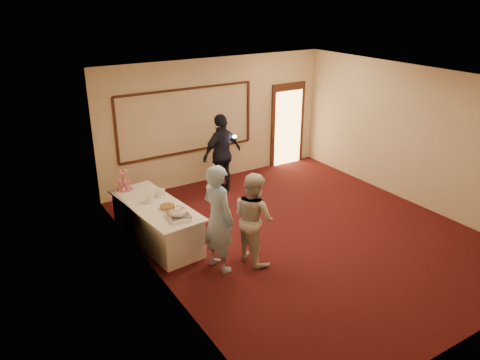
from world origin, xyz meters
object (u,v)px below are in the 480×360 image
object	(u,v)px
plate_stack_b	(160,193)
man	(218,218)
pavlova_tray	(178,214)
plate_stack_a	(149,199)
cupcake_stand	(124,181)
guest	(222,154)
tart	(167,207)
woman	(254,218)
buffet_table	(157,223)

from	to	relation	value
plate_stack_b	man	size ratio (longest dim) A/B	0.10
pavlova_tray	plate_stack_a	world-z (taller)	pavlova_tray
cupcake_stand	man	bearing A→B (deg)	-71.49
plate_stack_b	guest	bearing A→B (deg)	29.75
cupcake_stand	plate_stack_b	xyz separation A→B (m)	(0.46, -0.72, -0.09)
man	plate_stack_b	bearing A→B (deg)	1.52
tart	woman	world-z (taller)	woman
plate_stack_a	man	world-z (taller)	man
plate_stack_a	man	distance (m)	1.65
plate_stack_a	woman	world-z (taller)	woman
tart	plate_stack_a	bearing A→B (deg)	114.72
plate_stack_b	tart	size ratio (longest dim) A/B	0.61
cupcake_stand	plate_stack_b	bearing A→B (deg)	-57.39
plate_stack_a	buffet_table	bearing A→B (deg)	-60.32
guest	plate_stack_a	bearing A→B (deg)	16.98
plate_stack_a	plate_stack_b	distance (m)	0.31
plate_stack_a	tart	world-z (taller)	plate_stack_a
cupcake_stand	woman	bearing A→B (deg)	-59.84
pavlova_tray	guest	bearing A→B (deg)	45.46
cupcake_stand	man	distance (m)	2.51
man	woman	distance (m)	0.66
pavlova_tray	woman	distance (m)	1.31
plate_stack_a	tart	xyz separation A→B (m)	(0.18, -0.40, -0.04)
buffet_table	guest	size ratio (longest dim) A/B	1.25
man	guest	size ratio (longest dim) A/B	1.00
man	tart	bearing A→B (deg)	10.86
guest	buffet_table	bearing A→B (deg)	19.72
plate_stack_b	guest	world-z (taller)	guest
guest	man	bearing A→B (deg)	46.67
pavlova_tray	tart	size ratio (longest dim) A/B	1.78
man	woman	xyz separation A→B (m)	(0.64, -0.09, -0.12)
pavlova_tray	man	bearing A→B (deg)	-58.81
plate_stack_a	tart	bearing A→B (deg)	-65.28
man	woman	world-z (taller)	man
pavlova_tray	tart	bearing A→B (deg)	91.66
pavlova_tray	woman	size ratio (longest dim) A/B	0.33
plate_stack_b	guest	size ratio (longest dim) A/B	0.10
pavlova_tray	guest	distance (m)	3.00
cupcake_stand	guest	size ratio (longest dim) A/B	0.26
cupcake_stand	plate_stack_a	size ratio (longest dim) A/B	2.80
buffet_table	plate_stack_b	bearing A→B (deg)	49.94
woman	plate_stack_a	bearing A→B (deg)	32.57
tart	guest	xyz separation A→B (m)	(2.11, 1.69, 0.14)
buffet_table	guest	distance (m)	2.70
tart	guest	world-z (taller)	guest
plate_stack_a	man	xyz separation A→B (m)	(0.61, -1.52, 0.10)
buffet_table	woman	size ratio (longest dim) A/B	1.43
pavlova_tray	woman	world-z (taller)	woman
buffet_table	woman	bearing A→B (deg)	-51.69
tart	man	distance (m)	1.21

